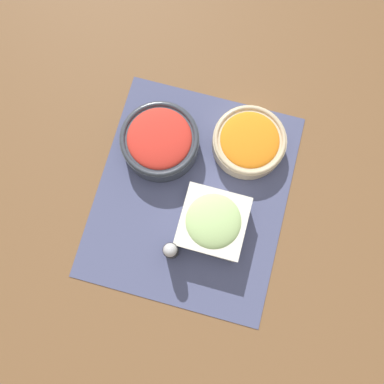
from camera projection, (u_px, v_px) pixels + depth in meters
name	position (u px, v px, depth m)	size (l,w,h in m)	color
ground_plane	(192.00, 195.00, 0.92)	(3.00, 3.00, 0.00)	brown
placemat	(192.00, 195.00, 0.92)	(0.53, 0.46, 0.00)	#474C70
carrot_bowl	(249.00, 142.00, 0.91)	(0.18, 0.18, 0.05)	#C6B28E
cucumber_bowl	(213.00, 222.00, 0.86)	(0.15, 0.15, 0.08)	silver
tomato_bowl	(160.00, 141.00, 0.91)	(0.19, 0.19, 0.07)	#333842
pepper_shaker	(171.00, 251.00, 0.85)	(0.03, 0.03, 0.10)	black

